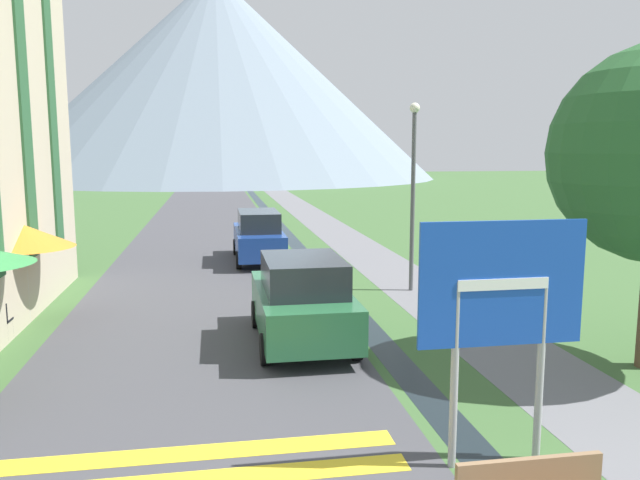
# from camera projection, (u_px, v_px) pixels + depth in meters

# --- Properties ---
(ground_plane) EXTENTS (160.00, 160.00, 0.00)m
(ground_plane) POSITION_uv_depth(u_px,v_px,m) (272.00, 254.00, 23.87)
(ground_plane) COLOR #3D6033
(road) EXTENTS (6.40, 60.00, 0.01)m
(road) POSITION_uv_depth(u_px,v_px,m) (208.00, 224.00, 33.21)
(road) COLOR #424247
(road) RESTS_ON ground_plane
(footpath) EXTENTS (2.20, 60.00, 0.01)m
(footpath) POSITION_uv_depth(u_px,v_px,m) (320.00, 222.00, 34.22)
(footpath) COLOR slate
(footpath) RESTS_ON ground_plane
(drainage_channel) EXTENTS (0.60, 60.00, 0.00)m
(drainage_channel) POSITION_uv_depth(u_px,v_px,m) (277.00, 223.00, 33.82)
(drainage_channel) COLOR black
(drainage_channel) RESTS_ON ground_plane
(mountain_distant) EXTENTS (58.52, 58.52, 27.01)m
(mountain_distant) POSITION_uv_depth(u_px,v_px,m) (217.00, 77.00, 84.38)
(mountain_distant) COLOR slate
(mountain_distant) RESTS_ON ground_plane
(road_sign) EXTENTS (2.15, 0.11, 3.14)m
(road_sign) POSITION_uv_depth(u_px,v_px,m) (501.00, 304.00, 7.69)
(road_sign) COLOR #9E9EA3
(road_sign) RESTS_ON ground_plane
(parked_car_near) EXTENTS (1.92, 4.06, 1.82)m
(parked_car_near) POSITION_uv_depth(u_px,v_px,m) (302.00, 300.00, 12.82)
(parked_car_near) COLOR #28663D
(parked_car_near) RESTS_ON ground_plane
(parked_car_far) EXTENTS (1.70, 4.53, 1.82)m
(parked_car_far) POSITION_uv_depth(u_px,v_px,m) (258.00, 236.00, 22.14)
(parked_car_far) COLOR navy
(parked_car_far) RESTS_ON ground_plane
(cafe_umbrella_rear_orange) EXTENTS (2.23, 2.23, 2.29)m
(cafe_umbrella_rear_orange) POSITION_uv_depth(u_px,v_px,m) (24.00, 236.00, 14.15)
(cafe_umbrella_rear_orange) COLOR #B7B2A8
(cafe_umbrella_rear_orange) RESTS_ON ground_plane
(streetlamp) EXTENTS (0.28, 0.28, 5.23)m
(streetlamp) POSITION_uv_depth(u_px,v_px,m) (413.00, 181.00, 17.28)
(streetlamp) COLOR #515156
(streetlamp) RESTS_ON ground_plane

